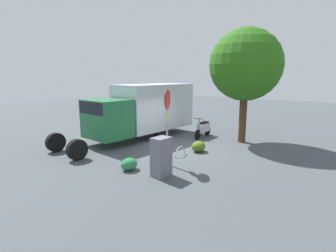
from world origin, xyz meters
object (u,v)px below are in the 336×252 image
utility_cabinet (161,157)px  box_truck_near (143,109)px  street_tree (246,65)px  bike_rack_hoop (180,156)px  motorcycle (203,128)px  stop_sign (167,115)px

utility_cabinet → box_truck_near: bearing=-130.0°
box_truck_near → utility_cabinet: 6.11m
street_tree → bike_rack_hoop: (4.07, -1.14, -4.04)m
box_truck_near → utility_cabinet: bearing=52.8°
utility_cabinet → bike_rack_hoop: size_ratio=1.65×
box_truck_near → bike_rack_hoop: (1.53, 3.74, -1.66)m
motorcycle → stop_sign: stop_sign is taller
box_truck_near → motorcycle: size_ratio=4.69×
utility_cabinet → bike_rack_hoop: (-2.36, -0.88, -0.70)m
box_truck_near → motorcycle: (-2.21, 2.68, -1.14)m
motorcycle → bike_rack_hoop: size_ratio=2.13×
bike_rack_hoop → box_truck_near: bearing=-112.2°
stop_sign → utility_cabinet: stop_sign is taller
stop_sign → utility_cabinet: bearing=28.7°
utility_cabinet → stop_sign: bearing=-151.3°
motorcycle → utility_cabinet: utility_cabinet is taller
box_truck_near → street_tree: size_ratio=1.44×
box_truck_near → street_tree: bearing=120.3°
stop_sign → street_tree: 5.80m
street_tree → utility_cabinet: bearing=-2.3°
motorcycle → utility_cabinet: size_ratio=1.30×
box_truck_near → motorcycle: bearing=132.3°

